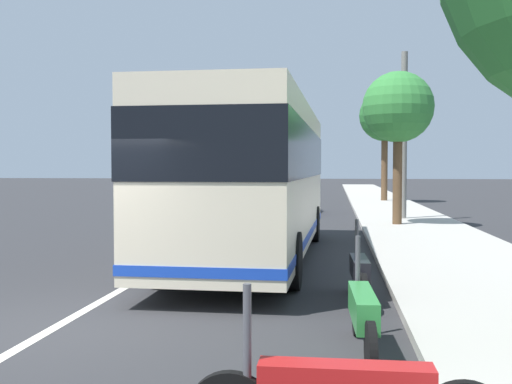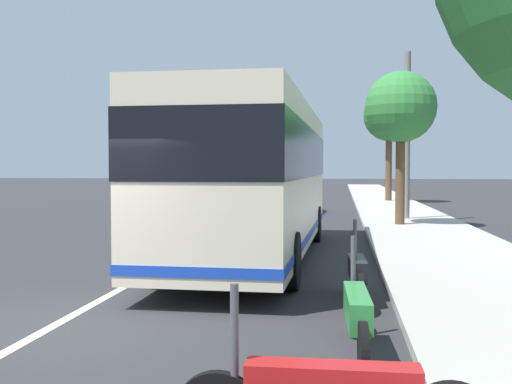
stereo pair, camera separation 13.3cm
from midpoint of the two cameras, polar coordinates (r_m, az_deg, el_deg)
name	(u,v)px [view 1 (the left image)]	position (r m, az deg, el deg)	size (l,w,h in m)	color
ground_plane	(53,329)	(8.49, -18.97, -12.06)	(220.00, 220.00, 0.00)	#2D2D30
sidewalk_curb	(432,240)	(17.68, 16.01, -4.35)	(110.00, 3.60, 0.14)	#B2ADA3
lane_divider_line	(210,239)	(17.87, -4.54, -4.41)	(110.00, 0.16, 0.01)	silver
coach_bus	(255,173)	(13.86, -0.34, 1.81)	(10.87, 2.76, 3.45)	beige
motorcycle_nearest_curb	(363,314)	(6.92, 9.45, -11.24)	(2.36, 0.30, 1.26)	black
motorcycle_by_tree	(359,274)	(9.56, 9.30, -7.59)	(2.06, 0.28, 1.24)	black
car_oncoming	(289,198)	(28.00, 3.01, -0.55)	(4.50, 2.08, 1.45)	navy
car_behind_bus	(264,185)	(49.67, 0.65, 0.64)	(4.25, 2.03, 1.39)	red
car_side_street	(263,186)	(44.84, 0.53, 0.53)	(4.04, 1.89, 1.49)	silver
roadside_tree_mid_block	(398,109)	(21.58, 13.04, 7.64)	(2.44, 2.44, 5.40)	brown
roadside_tree_far_block	(385,117)	(37.22, 11.91, 6.93)	(3.03, 3.03, 6.72)	brown
utility_pole	(404,137)	(24.10, 13.57, 5.03)	(0.24, 0.24, 6.54)	slate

